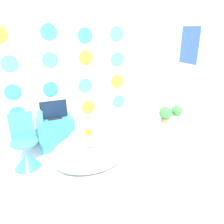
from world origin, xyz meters
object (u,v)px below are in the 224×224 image
Objects in this scene: tv at (54,111)px; vase at (40,117)px; bathtub at (91,151)px; chair at (25,151)px; potted_plant_left at (166,114)px; potted_plant_right at (177,112)px.

tv reaches higher than vase.
chair is (-0.80, 0.39, -0.01)m from bathtub.
potted_plant_left is 1.08× the size of potted_plant_right.
tv is 1.78× the size of potted_plant_right.
chair reaches higher than potted_plant_right.
chair is 2.02m from potted_plant_left.
bathtub is 1.40m from potted_plant_right.
tv is 1.67m from potted_plant_left.
bathtub is 5.09× the size of vase.
vase reaches higher than bathtub.
potted_plant_left is 0.21m from potted_plant_right.
chair is at bearing 154.04° from bathtub.
tv is (-0.32, 0.77, 0.36)m from bathtub.
chair is 1.89× the size of tv.
potted_plant_right is (2.16, -0.40, 0.35)m from chair.
potted_plant_left is at bearing -22.31° from vase.
chair is 0.71m from tv.
tv reaches higher than potted_plant_right.
vase is (-0.21, -0.10, -0.03)m from tv.
potted_plant_left is at bearing -11.95° from chair.
tv is 1.95× the size of vase.
potted_plant_right is (1.68, -0.78, -0.01)m from tv.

